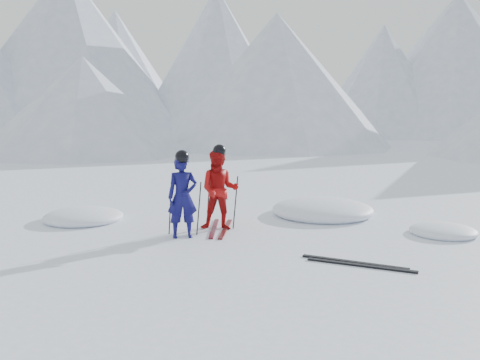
# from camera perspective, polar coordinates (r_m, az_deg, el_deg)

# --- Properties ---
(ground) EXTENTS (160.00, 160.00, 0.00)m
(ground) POSITION_cam_1_polar(r_m,az_deg,el_deg) (9.22, 10.39, -7.47)
(ground) COLOR white
(ground) RESTS_ON ground
(mountain_range) EXTENTS (106.15, 62.94, 15.53)m
(mountain_range) POSITION_cam_1_polar(r_m,az_deg,el_deg) (44.80, 18.30, 12.79)
(mountain_range) COLOR #B2BCD1
(mountain_range) RESTS_ON ground
(skier_blue) EXTENTS (0.67, 0.56, 1.57)m
(skier_blue) POSITION_cam_1_polar(r_m,az_deg,el_deg) (9.70, -6.47, -1.89)
(skier_blue) COLOR #0D0C4B
(skier_blue) RESTS_ON ground
(skier_red) EXTENTS (0.87, 0.71, 1.63)m
(skier_red) POSITION_cam_1_polar(r_m,az_deg,el_deg) (10.29, -2.32, -1.12)
(skier_red) COLOR #AC0E0D
(skier_red) RESTS_ON ground
(pole_blue_left) EXTENTS (0.11, 0.08, 1.04)m
(pole_blue_left) POSITION_cam_1_polar(r_m,az_deg,el_deg) (9.98, -7.84, -3.18)
(pole_blue_left) COLOR black
(pole_blue_left) RESTS_ON ground
(pole_blue_right) EXTENTS (0.11, 0.07, 1.04)m
(pole_blue_right) POSITION_cam_1_polar(r_m,az_deg,el_deg) (9.92, -4.64, -3.20)
(pole_blue_right) COLOR black
(pole_blue_right) RESTS_ON ground
(pole_red_left) EXTENTS (0.11, 0.09, 1.09)m
(pole_red_left) POSITION_cam_1_polar(r_m,az_deg,el_deg) (10.64, -3.59, -2.33)
(pole_red_left) COLOR black
(pole_red_left) RESTS_ON ground
(pole_red_right) EXTENTS (0.11, 0.08, 1.09)m
(pole_red_right) POSITION_cam_1_polar(r_m,az_deg,el_deg) (10.42, -0.52, -2.53)
(pole_red_right) COLOR black
(pole_red_right) RESTS_ON ground
(ski_worn_left) EXTENTS (0.36, 1.69, 0.03)m
(ski_worn_left) POSITION_cam_1_polar(r_m,az_deg,el_deg) (10.47, -2.94, -5.45)
(ski_worn_left) COLOR black
(ski_worn_left) RESTS_ON ground
(ski_worn_right) EXTENTS (0.25, 1.70, 0.03)m
(ski_worn_right) POSITION_cam_1_polar(r_m,az_deg,el_deg) (10.42, -1.65, -5.51)
(ski_worn_right) COLOR black
(ski_worn_right) RESTS_ON ground
(ski_loose_a) EXTENTS (1.66, 0.56, 0.03)m
(ski_loose_a) POSITION_cam_1_polar(r_m,az_deg,el_deg) (8.36, 12.68, -9.00)
(ski_loose_a) COLOR black
(ski_loose_a) RESTS_ON ground
(ski_loose_b) EXTENTS (1.67, 0.50, 0.03)m
(ski_loose_b) POSITION_cam_1_polar(r_m,az_deg,el_deg) (8.22, 13.42, -9.31)
(ski_loose_b) COLOR black
(ski_loose_b) RESTS_ON ground
(snow_lumps) EXTENTS (9.08, 3.65, 0.52)m
(snow_lumps) POSITION_cam_1_polar(r_m,az_deg,el_deg) (11.57, 3.83, -4.27)
(snow_lumps) COLOR white
(snow_lumps) RESTS_ON ground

